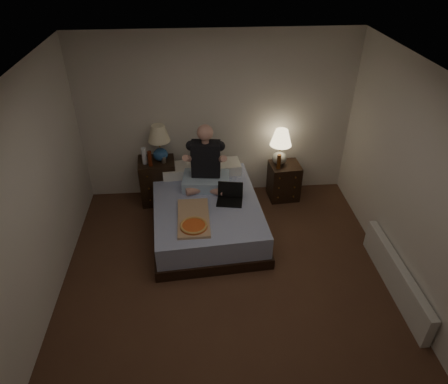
{
  "coord_description": "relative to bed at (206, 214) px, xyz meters",
  "views": [
    {
      "loc": [
        -0.32,
        -3.18,
        3.61
      ],
      "look_at": [
        0.0,
        0.9,
        0.85
      ],
      "focal_mm": 32.0,
      "sensor_mm": 36.0,
      "label": 1
    }
  ],
  "objects": [
    {
      "name": "floor",
      "position": [
        0.22,
        -1.28,
        -0.24
      ],
      "size": [
        4.0,
        4.5,
        0.0
      ],
      "primitive_type": "cube",
      "color": "#533623",
      "rests_on": "ground"
    },
    {
      "name": "ceiling",
      "position": [
        0.22,
        -1.28,
        2.26
      ],
      "size": [
        4.0,
        4.5,
        0.0
      ],
      "primitive_type": "cube",
      "rotation": [
        3.14,
        0.0,
        0.0
      ],
      "color": "white",
      "rests_on": "ground"
    },
    {
      "name": "wall_back",
      "position": [
        0.22,
        0.97,
        1.01
      ],
      "size": [
        4.0,
        0.0,
        2.5
      ],
      "primitive_type": "cube",
      "rotation": [
        1.57,
        0.0,
        0.0
      ],
      "color": "white",
      "rests_on": "ground"
    },
    {
      "name": "wall_left",
      "position": [
        -1.78,
        -1.28,
        1.01
      ],
      "size": [
        0.0,
        4.5,
        2.5
      ],
      "primitive_type": "cube",
      "rotation": [
        1.57,
        0.0,
        1.57
      ],
      "color": "white",
      "rests_on": "ground"
    },
    {
      "name": "wall_right",
      "position": [
        2.22,
        -1.28,
        1.01
      ],
      "size": [
        0.0,
        4.5,
        2.5
      ],
      "primitive_type": "cube",
      "rotation": [
        1.57,
        0.0,
        -1.57
      ],
      "color": "white",
      "rests_on": "ground"
    },
    {
      "name": "bed",
      "position": [
        0.0,
        0.0,
        0.0
      ],
      "size": [
        1.56,
        1.99,
        0.47
      ],
      "primitive_type": "cube",
      "rotation": [
        0.0,
        0.0,
        0.08
      ],
      "color": "#5868B0",
      "rests_on": "floor"
    },
    {
      "name": "nightstand_left",
      "position": [
        -0.7,
        0.77,
        0.11
      ],
      "size": [
        0.57,
        0.52,
        0.69
      ],
      "primitive_type": "cube",
      "rotation": [
        0.0,
        0.0,
        0.08
      ],
      "color": "black",
      "rests_on": "floor"
    },
    {
      "name": "nightstand_right",
      "position": [
        1.24,
        0.68,
        0.05
      ],
      "size": [
        0.47,
        0.43,
        0.58
      ],
      "primitive_type": "cube",
      "rotation": [
        0.0,
        0.0,
        0.07
      ],
      "color": "black",
      "rests_on": "floor"
    },
    {
      "name": "lamp_left",
      "position": [
        -0.63,
        0.77,
        0.74
      ],
      "size": [
        0.4,
        0.4,
        0.56
      ],
      "primitive_type": null,
      "rotation": [
        0.0,
        0.0,
        -0.28
      ],
      "color": "#25508B",
      "rests_on": "nightstand_left"
    },
    {
      "name": "lamp_right",
      "position": [
        1.15,
        0.73,
        0.62
      ],
      "size": [
        0.35,
        0.35,
        0.56
      ],
      "primitive_type": null,
      "rotation": [
        0.0,
        0.0,
        -0.09
      ],
      "color": "gray",
      "rests_on": "nightstand_right"
    },
    {
      "name": "water_bottle",
      "position": [
        -0.86,
        0.68,
        0.58
      ],
      "size": [
        0.07,
        0.07,
        0.25
      ],
      "primitive_type": "cylinder",
      "color": "white",
      "rests_on": "nightstand_left"
    },
    {
      "name": "soda_can",
      "position": [
        -0.58,
        0.69,
        0.51
      ],
      "size": [
        0.07,
        0.07,
        0.1
      ],
      "primitive_type": "cylinder",
      "color": "#BBBBB6",
      "rests_on": "nightstand_left"
    },
    {
      "name": "beer_bottle_left",
      "position": [
        -0.77,
        0.62,
        0.57
      ],
      "size": [
        0.06,
        0.06,
        0.23
      ],
      "primitive_type": "cylinder",
      "color": "#511B0B",
      "rests_on": "nightstand_left"
    },
    {
      "name": "beer_bottle_right",
      "position": [
        1.11,
        0.59,
        0.46
      ],
      "size": [
        0.06,
        0.06,
        0.23
      ],
      "primitive_type": "cylinder",
      "color": "#5A2B0C",
      "rests_on": "nightstand_right"
    },
    {
      "name": "person",
      "position": [
        0.02,
        0.35,
        0.7
      ],
      "size": [
        0.71,
        0.59,
        0.93
      ],
      "primitive_type": null,
      "rotation": [
        0.0,
        0.0,
        -0.11
      ],
      "color": "black",
      "rests_on": "bed"
    },
    {
      "name": "laptop",
      "position": [
        0.32,
        -0.08,
        0.36
      ],
      "size": [
        0.38,
        0.33,
        0.24
      ],
      "primitive_type": null,
      "rotation": [
        0.0,
        0.0,
        -0.17
      ],
      "color": "black",
      "rests_on": "bed"
    },
    {
      "name": "pizza_box",
      "position": [
        -0.17,
        -0.61,
        0.28
      ],
      "size": [
        0.41,
        0.76,
        0.08
      ],
      "primitive_type": null,
      "rotation": [
        0.0,
        0.0,
        0.01
      ],
      "color": "tan",
      "rests_on": "bed"
    },
    {
      "name": "radiator",
      "position": [
        2.15,
        -1.34,
        -0.04
      ],
      "size": [
        0.1,
        1.6,
        0.4
      ],
      "primitive_type": "cube",
      "color": "silver",
      "rests_on": "floor"
    }
  ]
}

